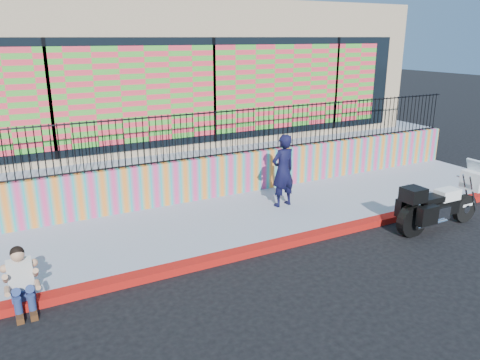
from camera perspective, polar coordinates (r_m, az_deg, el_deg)
ground at (r=10.25m, az=7.00°, el=-7.64°), size 90.00×90.00×0.00m
red_curb at (r=10.21m, az=7.01°, el=-7.26°), size 16.00×0.30×0.15m
sidewalk at (r=11.49m, az=2.31°, el=-4.31°), size 16.00×3.00×0.15m
mural_wall at (r=12.62m, az=-1.32°, el=0.68°), size 16.00×0.20×1.10m
metal_fence at (r=12.34m, az=-1.36°, el=5.81°), size 15.80×0.04×1.20m
elevated_platform at (r=17.21m, az=-9.02°, el=4.67°), size 16.00×10.00×1.25m
storefront_building at (r=16.65m, az=-9.19°, el=13.38°), size 14.00×8.06×4.00m
police_motorcycle at (r=11.59m, az=23.12°, el=-2.59°), size 2.43×0.80×1.51m
police_officer at (r=11.69m, az=5.27°, el=1.15°), size 0.72×0.51×1.84m
seated_man at (r=8.40m, az=-25.02°, el=-11.68°), size 0.54×0.71×1.06m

